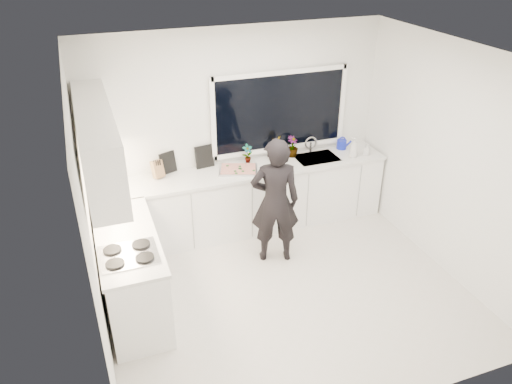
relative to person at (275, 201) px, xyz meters
name	(u,v)px	position (x,y,z in m)	size (l,w,h in m)	color
floor	(286,292)	(-0.12, -0.68, -0.83)	(4.00, 3.50, 0.02)	beige
wall_back	(237,130)	(-0.12, 1.08, 0.53)	(4.00, 0.02, 2.70)	white
wall_left	(87,224)	(-2.13, -0.68, 0.53)	(0.02, 3.50, 2.70)	white
wall_right	(449,161)	(1.89, -0.68, 0.53)	(0.02, 3.50, 2.70)	white
ceiling	(294,56)	(-0.12, -0.68, 1.89)	(4.00, 3.50, 0.02)	white
window	(280,111)	(0.48, 1.05, 0.73)	(1.80, 0.02, 1.00)	black
base_cabinets_back	(245,201)	(-0.12, 0.77, -0.38)	(3.92, 0.58, 0.88)	white
base_cabinets_left	(132,274)	(-1.79, -0.33, -0.38)	(0.58, 1.60, 0.88)	white
countertop_back	(245,171)	(-0.12, 0.76, 0.08)	(3.94, 0.62, 0.04)	silver
countertop_left	(126,238)	(-1.79, -0.33, 0.08)	(0.62, 1.60, 0.04)	silver
upper_cabinets	(98,142)	(-1.91, 0.02, 1.03)	(0.34, 2.10, 0.70)	white
sink	(316,161)	(0.93, 0.77, 0.05)	(0.58, 0.42, 0.14)	silver
faucet	(311,145)	(0.93, 0.97, 0.21)	(0.03, 0.03, 0.22)	silver
stovetop	(128,254)	(-1.81, -0.68, 0.12)	(0.56, 0.48, 0.03)	black
person	(275,201)	(0.00, 0.00, 0.00)	(0.60, 0.39, 1.63)	black
pizza_tray	(238,170)	(-0.22, 0.74, 0.12)	(0.49, 0.36, 0.03)	#AFAFB3
pizza	(238,169)	(-0.22, 0.74, 0.14)	(0.45, 0.32, 0.01)	red
watering_can	(342,144)	(1.40, 0.93, 0.17)	(0.14, 0.14, 0.13)	#1321B8
paper_towel_roll	(97,179)	(-1.97, 0.87, 0.23)	(0.11, 0.11, 0.26)	white
knife_block	(158,170)	(-1.23, 0.91, 0.21)	(0.13, 0.10, 0.22)	#9E7849
utensil_crock	(103,212)	(-1.97, 0.12, 0.18)	(0.13, 0.13, 0.16)	#B5B5BA
picture_frame_large	(168,163)	(-1.08, 1.01, 0.24)	(0.22, 0.02, 0.28)	black
picture_frame_small	(204,157)	(-0.60, 1.01, 0.25)	(0.25, 0.02, 0.30)	black
herb_plants	(277,148)	(0.40, 0.93, 0.25)	(0.84, 0.23, 0.32)	#26662D
soap_bottles	(357,148)	(1.46, 0.62, 0.23)	(0.35, 0.15, 0.28)	#D8BF66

